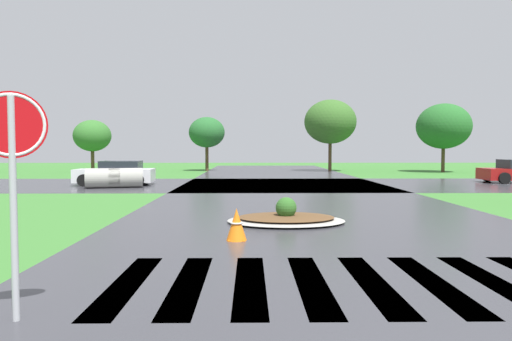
% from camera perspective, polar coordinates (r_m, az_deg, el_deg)
% --- Properties ---
extents(asphalt_roadway, '(10.90, 80.00, 0.01)m').
position_cam_1_polar(asphalt_roadway, '(12.81, 7.39, -6.15)').
color(asphalt_roadway, '#35353A').
rests_on(asphalt_roadway, ground).
extents(asphalt_cross_road, '(90.00, 9.81, 0.01)m').
position_cam_1_polar(asphalt_cross_road, '(25.35, 3.34, -1.72)').
color(asphalt_cross_road, '#35353A').
rests_on(asphalt_cross_road, ground).
extents(crosswalk_stripes, '(7.65, 3.13, 0.01)m').
position_cam_1_polar(crosswalk_stripes, '(7.26, 14.02, -13.16)').
color(crosswalk_stripes, white).
rests_on(crosswalk_stripes, ground).
extents(stop_sign, '(0.71, 0.32, 2.63)m').
position_cam_1_polar(stop_sign, '(5.93, -27.69, 2.16)').
color(stop_sign, '#B2B5BA').
rests_on(stop_sign, ground).
extents(median_island, '(3.13, 2.27, 0.68)m').
position_cam_1_polar(median_island, '(12.46, 3.70, -5.81)').
color(median_island, '#9E9B93').
rests_on(median_island, ground).
extents(car_silver_hatch, '(4.13, 2.30, 1.30)m').
position_cam_1_polar(car_silver_hatch, '(26.02, -16.73, -0.35)').
color(car_silver_hatch, silver).
rests_on(car_silver_hatch, ground).
extents(drainage_pipe_stack, '(2.88, 1.60, 0.98)m').
position_cam_1_polar(drainage_pipe_stack, '(24.26, -16.94, -0.88)').
color(drainage_pipe_stack, '#9E9B93').
rests_on(drainage_pipe_stack, ground).
extents(traffic_cone, '(0.44, 0.44, 0.69)m').
position_cam_1_polar(traffic_cone, '(10.06, -2.40, -6.66)').
color(traffic_cone, orange).
rests_on(traffic_cone, ground).
extents(background_treeline, '(43.84, 6.07, 6.07)m').
position_cam_1_polar(background_treeline, '(38.83, 0.01, 5.42)').
color(background_treeline, '#4C3823').
rests_on(background_treeline, ground).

